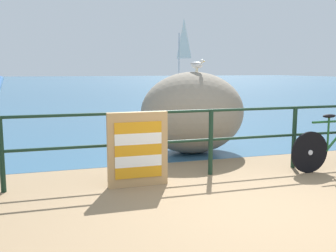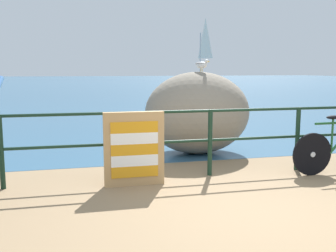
{
  "view_description": "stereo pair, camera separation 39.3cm",
  "coord_description": "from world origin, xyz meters",
  "px_view_note": "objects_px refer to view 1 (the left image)",
  "views": [
    {
      "loc": [
        -2.35,
        -3.8,
        1.62
      ],
      "look_at": [
        -0.56,
        2.0,
        0.73
      ],
      "focal_mm": 41.48,
      "sensor_mm": 36.0,
      "label": 1
    },
    {
      "loc": [
        -1.97,
        -3.9,
        1.62
      ],
      "look_at": [
        -0.56,
        2.0,
        0.73
      ],
      "focal_mm": 41.48,
      "sensor_mm": 36.0,
      "label": 2
    }
  ],
  "objects_px": {
    "folded_deckchair_stack": "(138,149)",
    "seagull": "(197,64)",
    "sailboat": "(181,79)",
    "breakwater_boulder_main": "(193,113)"
  },
  "relations": [
    {
      "from": "seagull",
      "to": "sailboat",
      "type": "distance_m",
      "value": 28.54
    },
    {
      "from": "breakwater_boulder_main",
      "to": "sailboat",
      "type": "distance_m",
      "value": 28.49
    },
    {
      "from": "folded_deckchair_stack",
      "to": "sailboat",
      "type": "height_order",
      "value": "sailboat"
    },
    {
      "from": "folded_deckchair_stack",
      "to": "breakwater_boulder_main",
      "type": "distance_m",
      "value": 2.39
    },
    {
      "from": "folded_deckchair_stack",
      "to": "sailboat",
      "type": "relative_size",
      "value": 0.17
    },
    {
      "from": "breakwater_boulder_main",
      "to": "sailboat",
      "type": "relative_size",
      "value": 0.33
    },
    {
      "from": "seagull",
      "to": "folded_deckchair_stack",
      "type": "bearing_deg",
      "value": -75.1
    },
    {
      "from": "folded_deckchair_stack",
      "to": "seagull",
      "type": "relative_size",
      "value": 3.27
    },
    {
      "from": "seagull",
      "to": "breakwater_boulder_main",
      "type": "bearing_deg",
      "value": -165.32
    },
    {
      "from": "breakwater_boulder_main",
      "to": "seagull",
      "type": "bearing_deg",
      "value": -41.27
    }
  ]
}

